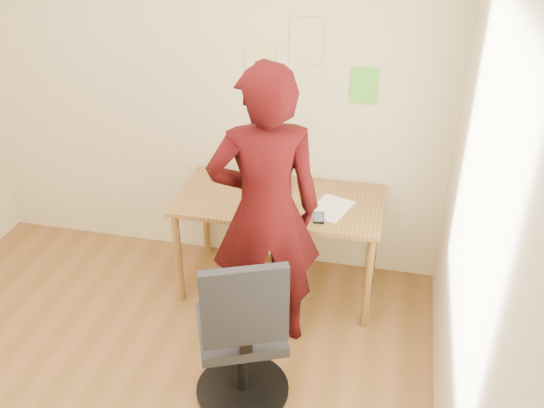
% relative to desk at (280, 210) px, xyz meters
% --- Properties ---
extents(room, '(3.58, 3.58, 2.78)m').
position_rel_desk_xyz_m(room, '(-0.64, -1.38, 0.70)').
color(room, brown).
rests_on(room, ground).
extents(desk, '(1.40, 0.70, 0.74)m').
position_rel_desk_xyz_m(desk, '(0.00, 0.00, 0.00)').
color(desk, olive).
rests_on(desk, ground).
extents(laptop, '(0.38, 0.35, 0.24)m').
position_rel_desk_xyz_m(laptop, '(-0.10, 0.05, 0.14)').
color(laptop, '#B3B3BA').
rests_on(laptop, desk).
extents(paper_sheet, '(0.31, 0.37, 0.00)m').
position_rel_desk_xyz_m(paper_sheet, '(0.35, -0.05, 0.09)').
color(paper_sheet, white).
rests_on(paper_sheet, desk).
extents(phone, '(0.09, 0.14, 0.01)m').
position_rel_desk_xyz_m(phone, '(0.30, -0.19, 0.09)').
color(phone, black).
rests_on(phone, desk).
extents(wall_note_left, '(0.21, 0.00, 0.30)m').
position_rel_desk_xyz_m(wall_note_left, '(-0.22, 0.36, 0.88)').
color(wall_note_left, '#DAD682').
rests_on(wall_note_left, room).
extents(wall_note_mid, '(0.21, 0.00, 0.30)m').
position_rel_desk_xyz_m(wall_note_mid, '(0.09, 0.36, 1.08)').
color(wall_note_mid, '#DAD682').
rests_on(wall_note_mid, room).
extents(wall_note_right, '(0.18, 0.00, 0.24)m').
position_rel_desk_xyz_m(wall_note_right, '(0.48, 0.36, 0.80)').
color(wall_note_right, '#5BD22F').
rests_on(wall_note_right, room).
extents(office_chair, '(0.61, 0.62, 1.06)m').
position_rel_desk_xyz_m(office_chair, '(0.02, -1.10, -0.20)').
color(office_chair, black).
rests_on(office_chair, ground).
extents(person, '(0.78, 0.64, 1.86)m').
position_rel_desk_xyz_m(person, '(0.02, -0.50, 0.28)').
color(person, '#320608').
rests_on(person, ground).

